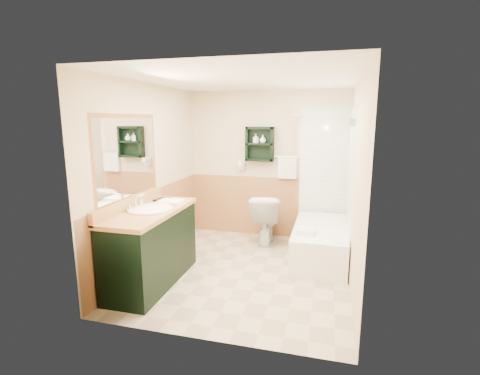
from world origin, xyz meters
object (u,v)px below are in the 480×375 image
at_px(vanity, 152,246).
at_px(bathtub, 320,242).
at_px(soap_bottle_b, 263,140).
at_px(hair_dryer, 242,165).
at_px(wall_shelf, 260,144).
at_px(soap_bottle_a, 256,141).
at_px(vanity_book, 157,192).
at_px(toilet, 265,219).

height_order(vanity, bathtub, vanity).
height_order(bathtub, soap_bottle_b, soap_bottle_b).
distance_m(hair_dryer, vanity, 2.24).
relative_size(wall_shelf, soap_bottle_a, 3.90).
distance_m(hair_dryer, soap_bottle_b, 0.54).
relative_size(hair_dryer, vanity, 0.17).
distance_m(wall_shelf, vanity, 2.45).
xyz_separation_m(vanity, soap_bottle_b, (0.95, 1.99, 1.16)).
xyz_separation_m(vanity_book, soap_bottle_a, (1.00, 1.50, 0.59)).
distance_m(vanity_book, soap_bottle_a, 1.89).
bearing_deg(vanity_book, vanity, -63.42).
relative_size(wall_shelf, hair_dryer, 2.29).
height_order(wall_shelf, soap_bottle_a, wall_shelf).
xyz_separation_m(bathtub, soap_bottle_a, (-1.09, 0.73, 1.36)).
xyz_separation_m(wall_shelf, hair_dryer, (-0.30, 0.02, -0.35)).
bearing_deg(wall_shelf, toilet, -61.93).
distance_m(toilet, soap_bottle_a, 1.27).
bearing_deg(toilet, wall_shelf, -68.18).
xyz_separation_m(bathtub, vanity_book, (-2.08, -0.76, 0.77)).
relative_size(vanity_book, soap_bottle_b, 1.71).
xyz_separation_m(wall_shelf, vanity, (-0.89, -2.00, -1.10)).
relative_size(wall_shelf, vanity, 0.39).
xyz_separation_m(hair_dryer, vanity_book, (-0.76, -1.53, -0.19)).
height_order(wall_shelf, bathtub, wall_shelf).
relative_size(hair_dryer, vanity_book, 1.11).
distance_m(wall_shelf, soap_bottle_a, 0.08).
bearing_deg(wall_shelf, vanity, -114.15).
distance_m(toilet, vanity_book, 1.82).
bearing_deg(wall_shelf, soap_bottle_a, -175.48).
xyz_separation_m(toilet, soap_bottle_a, (-0.23, 0.31, 1.21)).
distance_m(bathtub, toilet, 0.97).
bearing_deg(hair_dryer, wall_shelf, -4.76).
bearing_deg(vanity, bathtub, 33.19).
bearing_deg(bathtub, hair_dryer, 150.01).
xyz_separation_m(wall_shelf, toilet, (0.17, -0.32, -1.16)).
bearing_deg(vanity_book, toilet, 52.03).
distance_m(wall_shelf, hair_dryer, 0.46).
distance_m(hair_dryer, bathtub, 1.81).
bearing_deg(hair_dryer, soap_bottle_a, -7.22).
height_order(bathtub, toilet, toilet).
xyz_separation_m(soap_bottle_a, soap_bottle_b, (0.11, 0.00, 0.02)).
bearing_deg(toilet, soap_bottle_b, -75.61).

